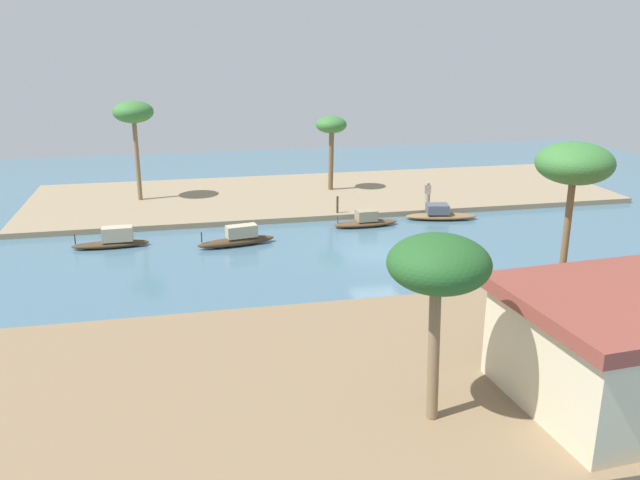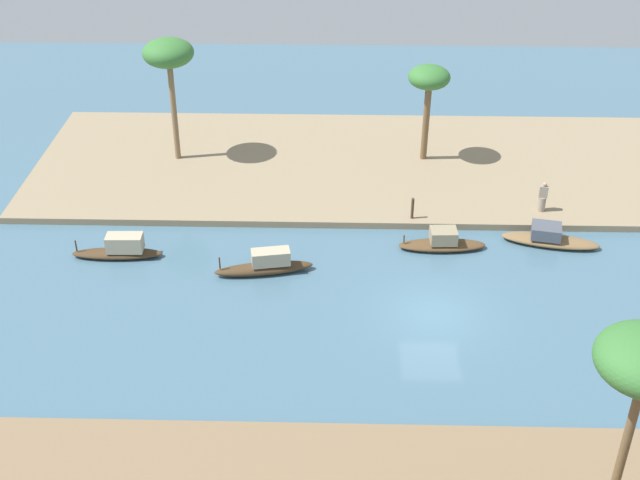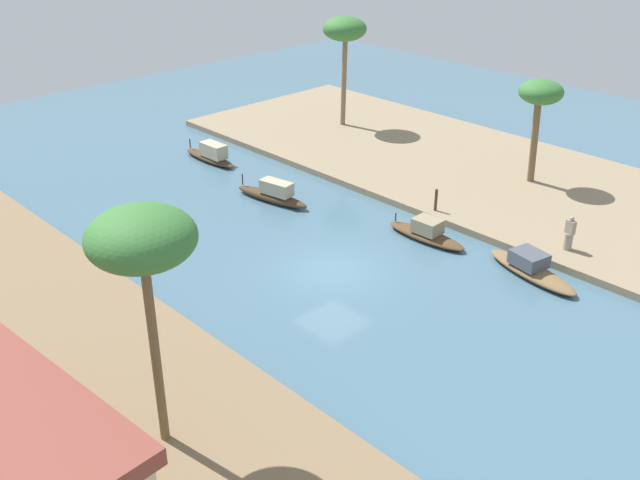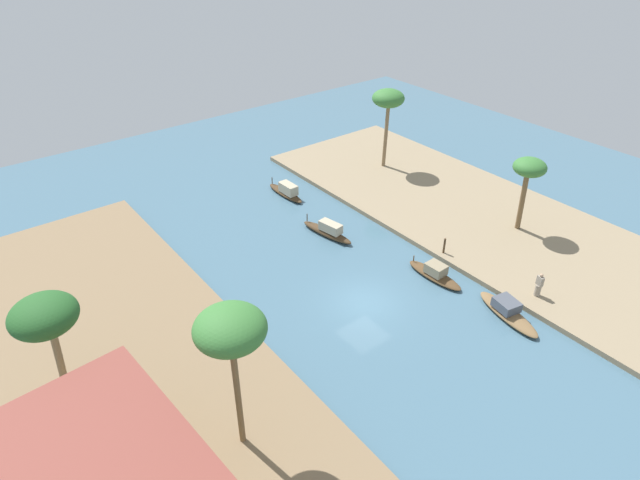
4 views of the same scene
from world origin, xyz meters
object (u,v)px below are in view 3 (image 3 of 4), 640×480
(sampan_near_left_bank, at_px, (531,268))
(sampan_open_hull, at_px, (211,155))
(sampan_with_tall_canopy, at_px, (427,233))
(sampan_upstream_small, at_px, (273,194))
(palm_tree_left_near, at_px, (540,96))
(palm_tree_left_far, at_px, (345,31))
(person_on_near_bank, at_px, (569,235))
(palm_tree_right_short, at_px, (142,242))
(mooring_post, at_px, (436,200))

(sampan_near_left_bank, bearing_deg, sampan_open_hull, 16.04)
(sampan_near_left_bank, relative_size, sampan_with_tall_canopy, 1.14)
(sampan_upstream_small, distance_m, sampan_with_tall_canopy, 8.28)
(palm_tree_left_near, bearing_deg, sampan_near_left_bank, 122.66)
(sampan_open_hull, relative_size, palm_tree_left_near, 0.77)
(sampan_near_left_bank, relative_size, palm_tree_left_near, 0.86)
(sampan_open_hull, height_order, palm_tree_left_far, palm_tree_left_far)
(sampan_open_hull, xyz_separation_m, person_on_near_bank, (-19.86, -4.19, 0.58))
(palm_tree_left_far, relative_size, palm_tree_right_short, 0.94)
(sampan_open_hull, relative_size, palm_tree_left_far, 0.62)
(person_on_near_bank, bearing_deg, sampan_near_left_bank, -77.15)
(sampan_near_left_bank, relative_size, palm_tree_right_short, 0.65)
(sampan_open_hull, distance_m, person_on_near_bank, 20.30)
(sampan_with_tall_canopy, bearing_deg, palm_tree_left_far, -34.26)
(mooring_post, xyz_separation_m, palm_tree_left_near, (-1.07, -6.45, 3.98))
(palm_tree_left_far, bearing_deg, palm_tree_right_short, 124.85)
(sampan_upstream_small, relative_size, sampan_open_hull, 1.07)
(palm_tree_left_near, bearing_deg, person_on_near_bank, 134.00)
(palm_tree_left_far, height_order, palm_tree_right_short, palm_tree_right_short)
(sampan_open_hull, bearing_deg, person_on_near_bank, -169.66)
(person_on_near_bank, relative_size, palm_tree_right_short, 0.22)
(sampan_open_hull, xyz_separation_m, palm_tree_right_short, (-17.98, 14.75, 6.18))
(mooring_post, distance_m, palm_tree_left_near, 7.65)
(sampan_open_hull, distance_m, palm_tree_left_near, 18.03)
(sampan_open_hull, bearing_deg, palm_tree_left_near, -147.78)
(mooring_post, relative_size, palm_tree_left_far, 0.16)
(sampan_near_left_bank, distance_m, sampan_with_tall_canopy, 5.04)
(sampan_with_tall_canopy, bearing_deg, palm_tree_left_near, -91.05)
(palm_tree_left_far, bearing_deg, sampan_with_tall_canopy, 148.06)
(sampan_near_left_bank, height_order, palm_tree_right_short, palm_tree_right_short)
(sampan_upstream_small, distance_m, mooring_post, 8.05)
(sampan_open_hull, height_order, palm_tree_left_near, palm_tree_left_near)
(sampan_near_left_bank, xyz_separation_m, mooring_post, (6.28, -1.68, 0.54))
(sampan_near_left_bank, relative_size, person_on_near_bank, 3.00)
(person_on_near_bank, xyz_separation_m, palm_tree_right_short, (1.88, 18.94, 5.60))
(palm_tree_left_near, bearing_deg, palm_tree_left_far, 0.42)
(sampan_with_tall_canopy, height_order, person_on_near_bank, person_on_near_bank)
(sampan_open_hull, relative_size, palm_tree_right_short, 0.58)
(person_on_near_bank, distance_m, mooring_post, 6.47)
(sampan_near_left_bank, height_order, sampan_open_hull, sampan_open_hull)
(person_on_near_bank, bearing_deg, sampan_with_tall_canopy, -133.14)
(person_on_near_bank, distance_m, palm_tree_left_far, 20.28)
(sampan_with_tall_canopy, relative_size, person_on_near_bank, 2.64)
(sampan_open_hull, xyz_separation_m, sampan_with_tall_canopy, (-14.71, -1.08, -0.08))
(sampan_upstream_small, bearing_deg, palm_tree_left_far, -72.23)
(person_on_near_bank, height_order, palm_tree_left_near, palm_tree_left_near)
(sampan_near_left_bank, distance_m, mooring_post, 6.52)
(person_on_near_bank, xyz_separation_m, palm_tree_left_near, (5.34, -5.53, 3.86))
(sampan_upstream_small, relative_size, sampan_with_tall_canopy, 1.09)
(person_on_near_bank, height_order, mooring_post, person_on_near_bank)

